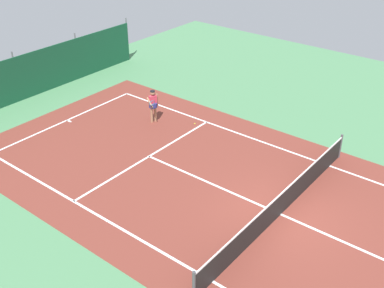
# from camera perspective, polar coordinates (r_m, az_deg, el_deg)

# --- Properties ---
(ground_plane) EXTENTS (36.00, 36.00, 0.00)m
(ground_plane) POSITION_cam_1_polar(r_m,az_deg,el_deg) (17.56, 10.50, -8.25)
(ground_plane) COLOR #4C8456
(court_surface) EXTENTS (11.02, 26.60, 0.01)m
(court_surface) POSITION_cam_1_polar(r_m,az_deg,el_deg) (17.56, 10.50, -8.25)
(court_surface) COLOR brown
(court_surface) RESTS_ON ground
(tennis_net) EXTENTS (10.12, 0.10, 1.10)m
(tennis_net) POSITION_cam_1_polar(r_m,az_deg,el_deg) (17.25, 10.66, -6.92)
(tennis_net) COLOR black
(tennis_net) RESTS_ON ground
(back_fence) EXTENTS (16.30, 0.98, 2.70)m
(back_fence) POSITION_cam_1_polar(r_m,az_deg,el_deg) (27.37, -20.47, 6.44)
(back_fence) COLOR #14472D
(back_fence) RESTS_ON ground
(tennis_player) EXTENTS (0.83, 0.67, 1.64)m
(tennis_player) POSITION_cam_1_polar(r_m,az_deg,el_deg) (23.05, -4.66, 4.79)
(tennis_player) COLOR #9E7051
(tennis_player) RESTS_ON ground
(tennis_ball_near_player) EXTENTS (0.07, 0.07, 0.07)m
(tennis_ball_near_player) POSITION_cam_1_polar(r_m,az_deg,el_deg) (23.15, 0.34, 2.45)
(tennis_ball_near_player) COLOR #CCDB33
(tennis_ball_near_player) RESTS_ON ground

